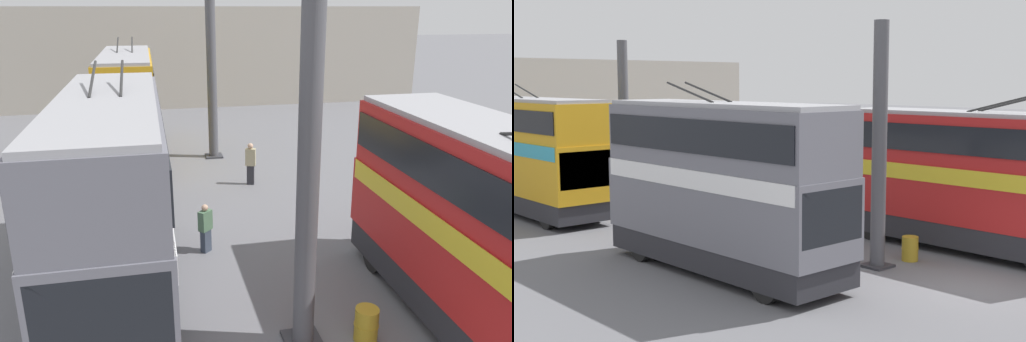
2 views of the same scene
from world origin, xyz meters
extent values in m
plane|color=slate|center=(0.00, 0.00, 0.00)|extent=(240.00, 240.00, 0.00)
cylinder|color=#4C4C51|center=(3.33, 0.00, 3.86)|extent=(0.47, 0.47, 7.71)
cube|color=#333338|center=(3.33, 0.00, 0.04)|extent=(0.84, 0.84, 0.08)
cylinder|color=#4C4C51|center=(18.35, 0.00, 3.86)|extent=(0.47, 0.47, 7.71)
cube|color=#333338|center=(18.35, 0.00, 0.04)|extent=(0.84, 0.84, 0.08)
cylinder|color=black|center=(5.99, -5.07, 0.53)|extent=(1.06, 0.30, 1.06)
cylinder|color=black|center=(5.99, -2.97, 0.53)|extent=(1.06, 0.30, 1.06)
cube|color=#28282D|center=(2.58, -4.02, 0.69)|extent=(9.42, 2.45, 0.79)
cube|color=red|center=(2.58, -4.02, 2.04)|extent=(9.61, 2.50, 1.92)
cube|color=yellow|center=(2.58, -4.02, 2.72)|extent=(9.33, 2.54, 0.55)
cube|color=red|center=(2.58, -4.02, 3.85)|extent=(9.52, 2.42, 1.70)
cube|color=black|center=(2.58, -4.02, 3.93)|extent=(9.23, 2.51, 0.94)
cube|color=#9E9EA3|center=(2.58, -4.02, 4.77)|extent=(9.42, 2.25, 0.14)
cube|color=black|center=(7.33, -4.02, 2.23)|extent=(0.12, 2.30, 1.23)
cylinder|color=#282828|center=(1.38, -4.37, 5.13)|extent=(2.35, 0.07, 0.65)
cylinder|color=#282828|center=(1.38, -3.67, 5.13)|extent=(2.35, 0.07, 0.65)
cylinder|color=black|center=(2.99, 2.97, 0.48)|extent=(0.96, 0.30, 0.96)
cylinder|color=black|center=(2.99, 5.07, 0.48)|extent=(0.96, 0.30, 0.96)
cylinder|color=black|center=(9.07, 2.97, 0.48)|extent=(0.96, 0.30, 0.96)
cylinder|color=black|center=(9.07, 5.07, 0.48)|extent=(0.96, 0.30, 0.96)
cube|color=#28282D|center=(6.13, 4.02, 0.65)|extent=(8.89, 2.45, 0.77)
cube|color=slate|center=(6.13, 4.02, 2.16)|extent=(9.07, 2.50, 2.27)
cube|color=white|center=(6.13, 4.02, 3.02)|extent=(8.80, 2.54, 0.55)
cube|color=slate|center=(6.13, 4.02, 4.20)|extent=(8.98, 2.42, 1.80)
cube|color=black|center=(6.13, 4.02, 4.29)|extent=(8.71, 2.51, 0.99)
cube|color=#9E9EA3|center=(6.13, 4.02, 5.17)|extent=(8.89, 2.25, 0.14)
cube|color=black|center=(1.65, 4.02, 2.39)|extent=(0.12, 2.30, 1.45)
cylinder|color=#282828|center=(7.27, 3.67, 5.53)|extent=(2.35, 0.07, 0.65)
cylinder|color=#282828|center=(7.27, 4.37, 5.53)|extent=(2.35, 0.07, 0.65)
cylinder|color=black|center=(15.91, 2.97, 0.51)|extent=(1.01, 0.30, 1.01)
cylinder|color=black|center=(15.91, 5.07, 0.51)|extent=(1.01, 0.30, 1.01)
cylinder|color=black|center=(22.53, 2.97, 0.51)|extent=(1.01, 0.30, 1.01)
cube|color=#28282D|center=(19.32, 4.02, 0.67)|extent=(9.43, 2.45, 0.78)
cube|color=gold|center=(19.32, 4.02, 2.20)|extent=(9.63, 2.50, 2.28)
cube|color=teal|center=(19.32, 4.02, 3.07)|extent=(9.34, 2.54, 0.55)
cube|color=gold|center=(19.32, 4.02, 4.16)|extent=(9.53, 2.42, 1.64)
cube|color=black|center=(19.32, 4.02, 4.24)|extent=(9.24, 2.51, 0.90)
cube|color=#9E9EA3|center=(19.32, 4.02, 5.05)|extent=(9.43, 2.25, 0.14)
cube|color=black|center=(14.57, 4.02, 2.43)|extent=(0.12, 2.30, 1.46)
cylinder|color=#282828|center=(20.52, 3.67, 5.41)|extent=(2.35, 0.07, 0.65)
cube|color=#384251|center=(8.18, 1.60, 0.36)|extent=(0.35, 0.36, 0.72)
cube|color=#4C7051|center=(8.18, 1.60, 1.04)|extent=(0.46, 0.47, 0.63)
sphere|color=tan|center=(8.18, 1.60, 1.46)|extent=(0.20, 0.20, 0.20)
cube|color=#2D2D33|center=(13.92, -0.98, 0.42)|extent=(0.29, 0.35, 0.84)
cube|color=tan|center=(13.92, -0.98, 1.20)|extent=(0.36, 0.48, 0.73)
sphere|color=tan|center=(13.92, -0.98, 1.69)|extent=(0.24, 0.24, 0.24)
cylinder|color=#B28E23|center=(3.10, -1.42, 0.40)|extent=(0.54, 0.54, 0.81)
cylinder|color=#B28E23|center=(3.10, -1.42, 0.40)|extent=(0.56, 0.56, 0.04)
camera|label=1|loc=(-5.73, 3.04, 7.21)|focal=35.00mm
camera|label=2|loc=(-10.55, 17.48, 5.88)|focal=50.00mm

